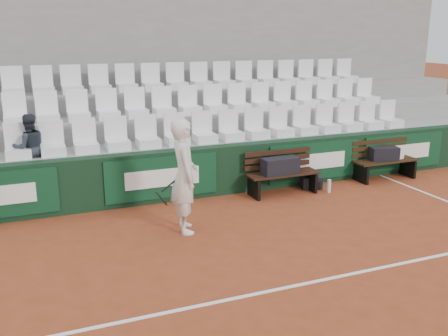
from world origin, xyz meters
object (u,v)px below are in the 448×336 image
bench_left (283,183)px  bench_right (385,169)px  sports_bag_ground (311,183)px  water_bottle_near (257,192)px  tennis_player (184,176)px  sports_bag_right (384,154)px  sports_bag_left (280,166)px  spectator_c (27,123)px  water_bottle_far (329,186)px

bench_left → bench_right: size_ratio=1.00×
bench_left → sports_bag_ground: bearing=7.4°
water_bottle_near → tennis_player: tennis_player is taller
sports_bag_right → sports_bag_ground: 1.91m
bench_right → sports_bag_left: bearing=-177.8°
sports_bag_right → tennis_player: size_ratio=0.33×
sports_bag_left → sports_bag_ground: (0.83, 0.12, -0.48)m
sports_bag_ground → spectator_c: 5.75m
sports_bag_ground → water_bottle_far: water_bottle_far is taller
water_bottle_near → tennis_player: (-1.85, -1.10, 0.84)m
spectator_c → sports_bag_right: bearing=164.9°
water_bottle_near → spectator_c: size_ratio=0.18×
bench_right → sports_bag_left: size_ratio=1.99×
sports_bag_ground → spectator_c: (-5.48, 0.91, 1.49)m
sports_bag_ground → tennis_player: 3.52m
bench_right → sports_bag_left: 2.76m
bench_left → sports_bag_right: (2.60, 0.10, 0.37)m
sports_bag_right → bench_right: bearing=-13.8°
sports_bag_right → water_bottle_near: bearing=-177.7°
water_bottle_far → tennis_player: size_ratio=0.15×
water_bottle_far → tennis_player: (-3.39, -0.85, 0.81)m
bench_right → sports_bag_right: (-0.05, 0.01, 0.37)m
bench_right → water_bottle_near: (-3.25, -0.12, -0.11)m
bench_left → spectator_c: spectator_c is taller
sports_bag_left → tennis_player: tennis_player is taller
sports_bag_ground → water_bottle_near: sports_bag_ground is taller
bench_right → sports_bag_right: bearing=166.2°
sports_bag_left → water_bottle_near: 0.72m
spectator_c → bench_right: bearing=164.9°
sports_bag_ground → sports_bag_right: bearing=0.0°
water_bottle_near → water_bottle_far: water_bottle_far is taller
sports_bag_ground → bench_right: bearing=-0.3°
water_bottle_far → sports_bag_left: bearing=165.7°
sports_bag_left → tennis_player: bearing=-154.9°
sports_bag_ground → tennis_player: (-3.19, -1.23, 0.82)m
sports_bag_left → spectator_c: size_ratio=0.61×
bench_right → sports_bag_ground: bench_right is taller
bench_right → water_bottle_near: size_ratio=6.80×
water_bottle_near → tennis_player: bearing=-149.3°
sports_bag_left → spectator_c: spectator_c is taller
bench_left → sports_bag_ground: 0.76m
bench_right → water_bottle_far: bench_right is taller
water_bottle_far → tennis_player: tennis_player is taller
bench_right → water_bottle_near: 3.25m
bench_right → spectator_c: size_ratio=1.21×
sports_bag_ground → water_bottle_far: 0.42m
bench_right → sports_bag_right: 0.37m
tennis_player → bench_left: bearing=24.7°
bench_left → water_bottle_near: (-0.60, -0.03, -0.11)m
bench_right → water_bottle_far: (-1.72, -0.37, -0.09)m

